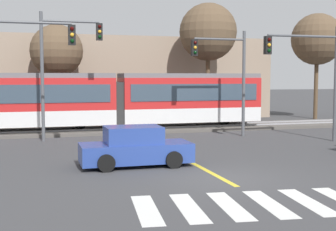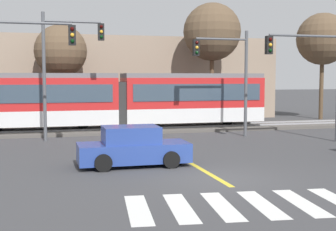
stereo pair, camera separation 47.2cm
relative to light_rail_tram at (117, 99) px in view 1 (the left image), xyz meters
The scene contains 20 objects.
ground_plane 14.68m from the light_rail_tram, 86.25° to the right, with size 200.00×200.00×0.00m, color #3D3D3F.
track_bed 2.18m from the light_rail_tram, ahead, with size 120.00×4.00×0.18m, color #56514C.
rail_near 2.17m from the light_rail_tram, 36.87° to the right, with size 120.00×0.08×0.10m, color #939399.
rail_far 2.18m from the light_rail_tram, 37.34° to the left, with size 120.00×0.08×0.10m, color #939399.
light_rail_tram is the anchor object (origin of this frame).
crosswalk_stripe_0 17.59m from the light_rail_tram, 97.65° to the right, with size 0.56×2.80×0.01m, color silver.
crosswalk_stripe_1 17.61m from the light_rail_tram, 94.05° to the right, with size 0.56×2.80×0.01m, color silver.
crosswalk_stripe_2 17.69m from the light_rail_tram, 90.46° to the right, with size 0.56×2.80×0.01m, color silver.
crosswalk_stripe_3 17.84m from the light_rail_tram, 86.92° to the right, with size 0.56×2.80×0.01m, color silver.
crosswalk_stripe_4 18.05m from the light_rail_tram, 83.45° to the right, with size 0.56×2.80×0.01m, color silver.
lane_centre_line 9.13m from the light_rail_tram, 83.86° to the right, with size 0.20×13.70×0.01m, color gold.
sedan_crossing 11.60m from the light_rail_tram, 96.65° to the right, with size 4.21×1.93×1.52m.
traffic_light_mid_left 9.45m from the light_rail_tram, 129.31° to the right, with size 4.25×0.38×6.13m.
traffic_light_far_left 5.44m from the light_rail_tram, 135.76° to the right, with size 3.25×0.38×6.76m.
traffic_light_mid_right 11.80m from the light_rail_tram, 40.89° to the right, with size 4.25×0.38×5.99m.
traffic_light_far_right 7.20m from the light_rail_tram, 37.51° to the right, with size 3.25×0.38×5.98m.
bare_tree_west 6.68m from the light_rail_tram, 124.21° to the left, with size 3.66×3.66×7.03m.
bare_tree_east 9.66m from the light_rail_tram, 27.29° to the left, with size 4.25×4.25×8.82m.
bare_tree_far_east 17.98m from the light_rail_tram, 13.68° to the left, with size 4.11×4.11×8.45m.
building_backdrop_far 9.94m from the light_rail_tram, 77.99° to the left, with size 24.37×6.00×6.56m, color gray.
Camera 1 is at (-6.04, -14.18, 3.38)m, focal length 50.00 mm.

